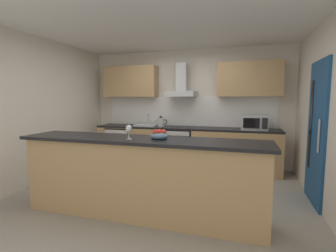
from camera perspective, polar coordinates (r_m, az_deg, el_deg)
name	(u,v)px	position (r m, az deg, el deg)	size (l,w,h in m)	color
ground	(161,194)	(4.17, -1.60, -15.20)	(5.50, 4.81, 0.02)	gray
ceiling	(161,25)	(4.04, -1.72, 21.98)	(5.50, 4.81, 0.02)	white
wall_back	(188,108)	(5.78, 4.54, 4.09)	(5.50, 0.12, 2.60)	silver
wall_left	(40,111)	(5.12, -27.08, 3.15)	(0.12, 4.81, 2.60)	silver
wall_right	(331,115)	(3.84, 33.15, 2.02)	(0.12, 4.81, 2.60)	silver
backsplash_tile	(187,111)	(5.72, 4.38, 3.36)	(3.83, 0.02, 0.66)	white
counter_back	(184,148)	(5.51, 3.61, -4.91)	(3.96, 0.60, 0.90)	tan
counter_island	(141,177)	(3.28, -6.18, -11.53)	(3.18, 0.64, 1.02)	tan
upper_cabinets	(186,81)	(5.57, 4.08, 10.29)	(3.91, 0.32, 0.70)	tan
side_door	(316,133)	(4.14, 30.73, -1.40)	(0.08, 0.85, 2.05)	navy
oven	(180,147)	(5.50, 2.71, -4.82)	(0.60, 0.62, 0.80)	slate
refrigerator	(122,145)	(6.00, -10.45, -4.33)	(0.58, 0.60, 0.85)	white
microwave	(254,122)	(5.24, 19.05, 0.80)	(0.50, 0.38, 0.30)	#B7BABC
sink	(147,125)	(5.68, -4.85, 0.29)	(0.50, 0.40, 0.26)	silver
kettle	(161,122)	(5.51, -1.63, 0.93)	(0.29, 0.15, 0.24)	#B7BABC
range_hood	(182,86)	(5.53, 3.11, 9.05)	(0.62, 0.45, 0.72)	#B7BABC
wine_glass	(129,129)	(3.09, -8.93, -0.75)	(0.08, 0.08, 0.18)	silver
fruit_bowl	(159,135)	(3.09, -1.98, -2.13)	(0.22, 0.22, 0.13)	slate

